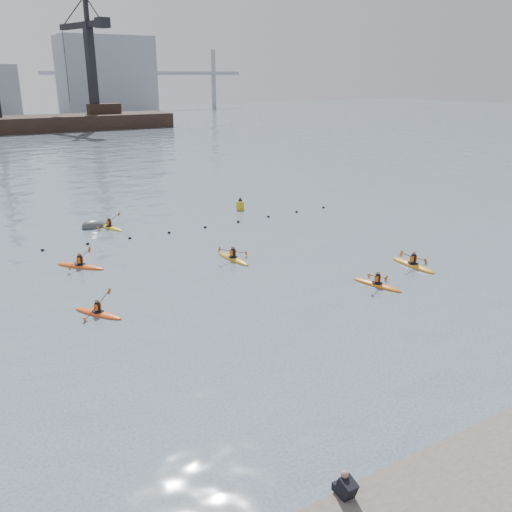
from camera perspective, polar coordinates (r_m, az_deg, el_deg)
The scene contains 10 objects.
ground at distance 22.97m, azimuth 10.56°, elevation -11.28°, with size 400.00×400.00×0.00m, color #3C4A58.
float_line at distance 40.99m, azimuth -11.21°, elevation 2.19°, with size 33.24×0.73×0.24m.
kayaker_0 at distance 28.14m, azimuth -16.28°, elevation -5.75°, with size 2.05×2.77×1.16m.
kayaker_1 at distance 35.08m, azimuth 16.19°, elevation -0.86°, with size 2.38×3.44×1.30m.
kayaker_2 at distance 35.24m, azimuth -18.00°, elevation -0.96°, with size 2.67×2.98×1.11m.
kayaker_3 at distance 34.92m, azimuth -2.42°, elevation -0.21°, with size 2.24×3.31×1.17m.
kayaker_4 at distance 31.34m, azimuth 12.64°, elevation -2.90°, with size 2.08×3.13×1.16m.
kayaker_5 at distance 43.67m, azimuth -15.17°, elevation 2.98°, with size 2.07×3.12×1.20m.
mooring_buoy at distance 44.34m, azimuth -16.57°, elevation 2.96°, with size 2.23×1.32×1.12m, color #3D3F42.
nav_buoy at distance 48.01m, azimuth -1.68°, elevation 5.36°, with size 0.70×0.70×1.28m.
Camera 1 is at (-13.67, -14.61, 11.29)m, focal length 38.00 mm.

